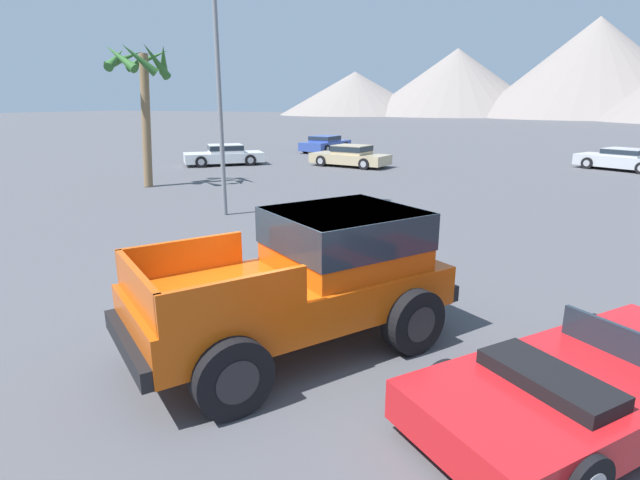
% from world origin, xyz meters
% --- Properties ---
extents(ground_plane, '(320.00, 320.00, 0.00)m').
position_xyz_m(ground_plane, '(0.00, 0.00, 0.00)').
color(ground_plane, '#4C4C51').
extents(orange_pickup_truck, '(4.26, 4.97, 1.95)m').
position_xyz_m(orange_pickup_truck, '(0.15, 0.11, 1.10)').
color(orange_pickup_truck, '#CC4C0C').
rests_on(orange_pickup_truck, ground_plane).
extents(red_convertible_car, '(4.12, 4.51, 0.99)m').
position_xyz_m(red_convertible_car, '(3.76, -0.39, 0.40)').
color(red_convertible_car, red).
rests_on(red_convertible_car, ground_plane).
extents(parked_car_silver, '(4.61, 3.69, 1.14)m').
position_xyz_m(parked_car_silver, '(7.30, 24.27, 0.58)').
color(parked_car_silver, '#B7BABF').
rests_on(parked_car_silver, ground_plane).
extents(parked_car_tan, '(4.58, 2.48, 1.18)m').
position_xyz_m(parked_car_tan, '(-6.38, 20.23, 0.60)').
color(parked_car_tan, tan).
rests_on(parked_car_tan, ground_plane).
extents(parked_car_blue, '(2.45, 4.62, 1.14)m').
position_xyz_m(parked_car_blue, '(-10.87, 27.52, 0.59)').
color(parked_car_blue, '#334C9E').
rests_on(parked_car_blue, ground_plane).
extents(parked_car_white, '(4.43, 4.18, 1.15)m').
position_xyz_m(parked_car_white, '(-13.21, 18.08, 0.59)').
color(parked_car_white, white).
rests_on(parked_car_white, ground_plane).
extents(street_lamp_post, '(0.90, 0.24, 9.09)m').
position_xyz_m(street_lamp_post, '(-5.91, 7.00, 5.35)').
color(street_lamp_post, slate).
rests_on(street_lamp_post, ground_plane).
extents(palm_tree_tall, '(2.82, 2.69, 5.75)m').
position_xyz_m(palm_tree_tall, '(-11.93, 10.49, 4.38)').
color(palm_tree_tall, brown).
rests_on(palm_tree_tall, ground_plane).
extents(distant_mountain_range, '(138.13, 79.81, 21.91)m').
position_xyz_m(distant_mountain_range, '(17.97, 121.65, 10.04)').
color(distant_mountain_range, gray).
rests_on(distant_mountain_range, ground_plane).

